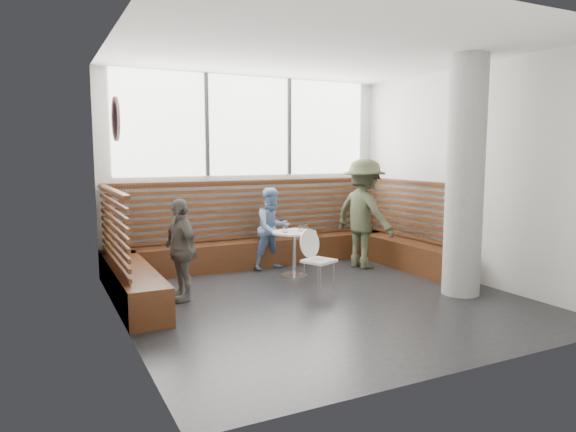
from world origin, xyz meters
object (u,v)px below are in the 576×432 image
cafe_chair (317,254)px  child_back (273,229)px  adult_man (364,214)px  cafe_table (294,244)px  child_left (180,250)px  concrete_column (465,177)px

cafe_chair → child_back: 1.45m
adult_man → cafe_table: bearing=79.8°
cafe_table → cafe_chair: size_ratio=0.83×
cafe_chair → adult_man: size_ratio=0.47×
child_back → child_left: size_ratio=1.01×
concrete_column → child_left: bearing=158.0°
child_back → child_left: (-1.83, -1.10, -0.01)m
cafe_table → concrete_column: bearing=-50.4°
concrete_column → cafe_table: bearing=129.6°
cafe_chair → child_back: size_ratio=0.63×
cafe_chair → adult_man: bearing=8.9°
cafe_chair → child_left: size_ratio=0.64×
cafe_table → child_left: size_ratio=0.53×
cafe_table → adult_man: 1.39m
concrete_column → child_left: 3.90m
concrete_column → child_left: (-3.51, 1.42, -0.93)m
concrete_column → cafe_table: 2.72m
child_left → concrete_column: bearing=56.1°
cafe_chair → concrete_column: bearing=-56.4°
child_left → cafe_chair: bearing=67.9°
child_left → adult_man: bearing=87.6°
child_back → child_left: child_back is taller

